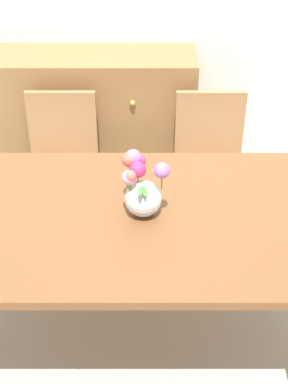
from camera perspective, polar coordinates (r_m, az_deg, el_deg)
ground_plane at (r=3.05m, az=-0.88°, el=-13.55°), size 12.00×12.00×0.00m
dining_table at (r=2.60m, az=-1.00°, el=-3.66°), size 1.72×1.11×0.74m
chair_left at (r=3.46m, az=-8.23°, el=3.63°), size 0.42×0.42×0.90m
chair_right at (r=3.44m, az=6.79°, el=3.63°), size 0.42×0.42×0.90m
dresser at (r=3.83m, az=-5.51°, el=6.75°), size 1.40×0.47×1.00m
flower_vase at (r=2.49m, az=-0.19°, el=0.33°), size 0.21×0.25×0.28m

